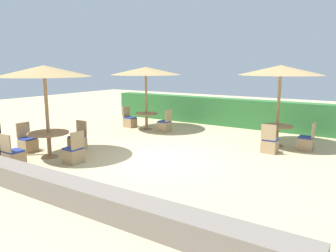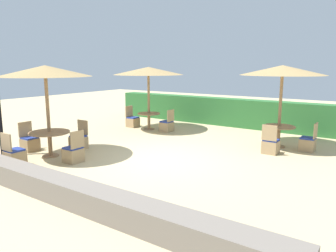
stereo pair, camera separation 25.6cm
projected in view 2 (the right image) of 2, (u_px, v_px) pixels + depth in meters
The scene contains 17 objects.
ground_plane at pixel (156, 159), 9.64m from camera, with size 40.00×40.00×0.00m, color #C6B284.
hedge_row at pixel (240, 113), 14.58m from camera, with size 13.00×0.70×1.23m, color #2D6B33.
stone_border at pixel (56, 187), 6.78m from camera, with size 10.00×0.56×0.47m, color slate.
parasol_back_right at pixel (283, 71), 10.63m from camera, with size 2.75×2.75×2.72m.
round_table_back_right at pixel (279, 130), 10.99m from camera, with size 1.05×1.05×0.72m.
patio_chair_back_right_south at pixel (271, 145), 10.21m from camera, with size 0.46×0.46×0.93m.
patio_chair_back_right_east at pixel (308, 143), 10.50m from camera, with size 0.46×0.46×0.93m.
parasol_front_left at pixel (45, 71), 9.48m from camera, with size 2.69×2.69×2.72m.
round_table_front_left at pixel (50, 136), 9.84m from camera, with size 1.20×1.20×0.76m.
patio_chair_front_left_north at pixel (79, 141), 10.80m from camera, with size 0.46×0.46×0.93m.
patio_chair_front_left_east at pixel (74, 153), 9.28m from camera, with size 0.46×0.46×0.93m.
patio_chair_front_left_south at pixel (14, 156), 9.02m from camera, with size 0.46×0.46×0.93m.
patio_chair_front_left_west at pixel (30, 143), 10.55m from camera, with size 0.46×0.46×0.93m.
parasol_back_left at pixel (148, 71), 13.63m from camera, with size 2.92×2.92×2.65m.
round_table_back_left at pixel (149, 117), 13.99m from camera, with size 0.95×0.95×0.71m.
patio_chair_back_left_east at pixel (167, 125), 13.55m from camera, with size 0.46×0.46×0.93m.
patio_chair_back_left_west at pixel (132, 121), 14.59m from camera, with size 0.46×0.46×0.93m.
Camera 2 is at (5.57, -7.46, 2.74)m, focal length 35.00 mm.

